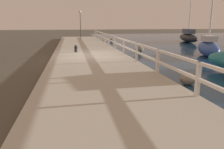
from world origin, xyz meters
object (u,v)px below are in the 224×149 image
at_px(sailboat_black, 188,37).
at_px(mooring_bollard, 76,49).
at_px(dock_lamp, 80,18).
at_px(sailboat_blue, 208,47).

bearing_deg(sailboat_black, mooring_bollard, -132.38).
xyz_separation_m(dock_lamp, sailboat_blue, (7.66, -12.71, -2.12)).
bearing_deg(sailboat_blue, dock_lamp, 138.28).
height_order(dock_lamp, sailboat_black, sailboat_black).
distance_m(dock_lamp, sailboat_blue, 14.99).
bearing_deg(sailboat_blue, sailboat_black, 84.11).
height_order(sailboat_blue, sailboat_black, sailboat_black).
relative_size(dock_lamp, sailboat_black, 0.41).
bearing_deg(sailboat_black, dock_lamp, -177.39).
bearing_deg(mooring_bollard, dock_lamp, 85.62).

